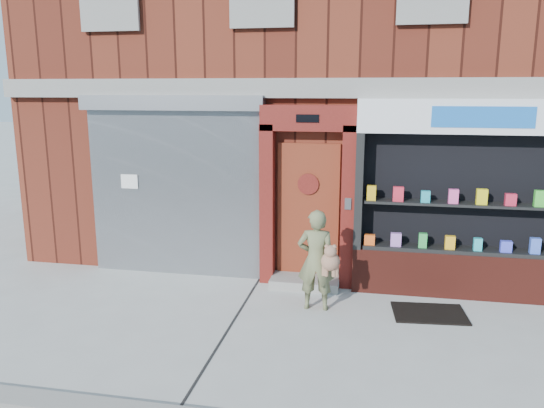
# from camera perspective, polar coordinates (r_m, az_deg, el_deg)

# --- Properties ---
(ground) EXTENTS (80.00, 80.00, 0.00)m
(ground) POSITION_cam_1_polar(r_m,az_deg,el_deg) (7.11, 7.91, -14.05)
(ground) COLOR #9E9E99
(ground) RESTS_ON ground
(building) EXTENTS (12.00, 8.16, 8.00)m
(building) POSITION_cam_1_polar(r_m,az_deg,el_deg) (12.40, 10.10, 16.08)
(building) COLOR #511C12
(building) RESTS_ON ground
(shutter_bay) EXTENTS (3.10, 0.30, 3.04)m
(shutter_bay) POSITION_cam_1_polar(r_m,az_deg,el_deg) (9.03, -10.42, 3.03)
(shutter_bay) COLOR gray
(shutter_bay) RESTS_ON ground
(red_door_bay) EXTENTS (1.52, 0.58, 2.90)m
(red_door_bay) POSITION_cam_1_polar(r_m,az_deg,el_deg) (8.46, 3.84, 0.79)
(red_door_bay) COLOR #56120E
(red_door_bay) RESTS_ON ground
(pharmacy_bay) EXTENTS (3.50, 0.41, 3.00)m
(pharmacy_bay) POSITION_cam_1_polar(r_m,az_deg,el_deg) (8.50, 20.73, -0.51)
(pharmacy_bay) COLOR #5A1D15
(pharmacy_bay) RESTS_ON ground
(woman) EXTENTS (0.63, 0.43, 1.48)m
(woman) POSITION_cam_1_polar(r_m,az_deg,el_deg) (7.65, 4.89, -6.02)
(woman) COLOR #656945
(woman) RESTS_ON ground
(doormat) EXTENTS (1.06, 0.79, 0.03)m
(doormat) POSITION_cam_1_polar(r_m,az_deg,el_deg) (8.02, 16.55, -11.20)
(doormat) COLOR black
(doormat) RESTS_ON ground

